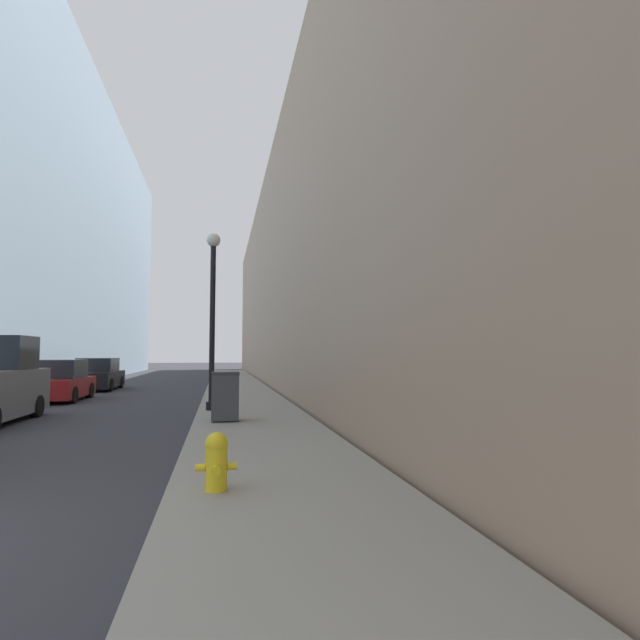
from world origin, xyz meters
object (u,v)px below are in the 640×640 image
(trash_bin, at_px, (225,396))
(parked_sedan_far, at_px, (98,375))
(lamppost, at_px, (213,306))
(fire_hydrant, at_px, (216,460))
(parked_sedan_near, at_px, (59,382))

(trash_bin, distance_m, parked_sedan_far, 15.86)
(lamppost, bearing_deg, parked_sedan_far, 116.43)
(trash_bin, bearing_deg, fire_hydrant, -91.45)
(trash_bin, distance_m, lamppost, 3.66)
(fire_hydrant, height_order, trash_bin, trash_bin)
(fire_hydrant, relative_size, trash_bin, 0.58)
(lamppost, distance_m, parked_sedan_far, 13.58)
(lamppost, relative_size, parked_sedan_near, 1.35)
(trash_bin, relative_size, lamppost, 0.23)
(fire_hydrant, bearing_deg, trash_bin, 88.55)
(trash_bin, distance_m, parked_sedan_near, 10.65)
(parked_sedan_near, relative_size, parked_sedan_far, 0.93)
(lamppost, relative_size, parked_sedan_far, 1.25)
(fire_hydrant, bearing_deg, parked_sedan_near, 112.58)
(trash_bin, bearing_deg, lamppost, 98.52)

